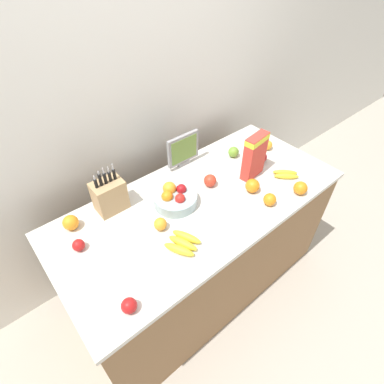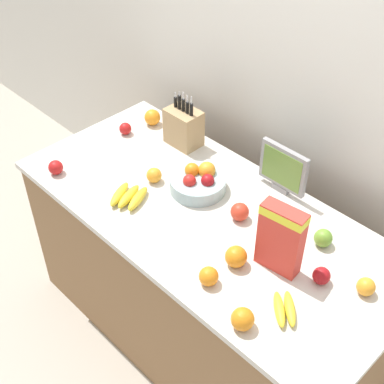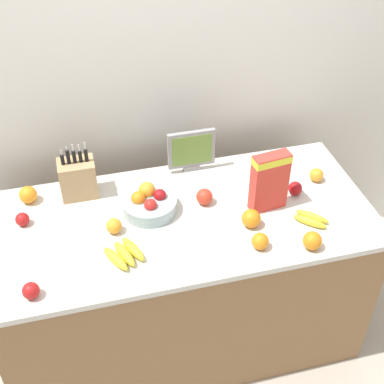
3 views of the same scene
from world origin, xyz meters
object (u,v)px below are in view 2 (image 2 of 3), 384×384
object	(u,v)px
orange_near_bowl	(152,117)
orange_front_center	(154,175)
knife_block	(184,127)
orange_mid_right	(236,257)
fruit_bowl	(198,181)
orange_front_left	(209,276)
apple_leftmost	(56,167)
apple_near_bananas	(323,238)
apple_by_knife_block	(321,276)
apple_rear	(125,129)
small_monitor	(283,169)
banana_bunch_left	(285,309)
banana_bunch_right	(129,196)
cereal_box	(281,237)
apple_rightmost	(240,212)
orange_mid_left	(366,287)
orange_by_cereal	(243,319)

from	to	relation	value
orange_near_bowl	orange_front_center	bearing A→B (deg)	-40.40
knife_block	orange_mid_right	bearing A→B (deg)	-30.00
knife_block	orange_near_bowl	bearing A→B (deg)	179.23
fruit_bowl	orange_front_left	world-z (taller)	fruit_bowl
apple_leftmost	apple_near_bananas	xyz separation A→B (m)	(1.18, 0.52, 0.00)
apple_by_knife_block	apple_rear	xyz separation A→B (m)	(-1.32, 0.10, -0.00)
small_monitor	banana_bunch_left	size ratio (longest dim) A/B	1.47
banana_bunch_right	apple_rear	size ratio (longest dim) A/B	3.29
orange_near_bowl	cereal_box	bearing A→B (deg)	-16.22
fruit_bowl	apple_by_knife_block	bearing A→B (deg)	-4.65
small_monitor	apple_leftmost	xyz separation A→B (m)	(-0.84, -0.67, -0.09)
banana_bunch_right	fruit_bowl	bearing A→B (deg)	59.74
cereal_box	apple_rightmost	world-z (taller)	cereal_box
orange_mid_left	orange_near_bowl	world-z (taller)	orange_near_bowl
banana_bunch_left	apple_rightmost	size ratio (longest dim) A/B	2.08
fruit_bowl	banana_bunch_right	xyz separation A→B (m)	(-0.16, -0.28, -0.02)
banana_bunch_right	cereal_box	bearing A→B (deg)	13.01
small_monitor	apple_near_bananas	size ratio (longest dim) A/B	3.21
apple_near_bananas	orange_front_center	xyz separation A→B (m)	(-0.80, -0.22, -0.00)
fruit_bowl	orange_mid_right	xyz separation A→B (m)	(0.44, -0.23, 0.00)
banana_bunch_right	apple_rear	world-z (taller)	apple_rear
knife_block	orange_front_left	bearing A→B (deg)	-38.02
knife_block	apple_rightmost	xyz separation A→B (m)	(0.58, -0.22, -0.06)
apple_rear	orange_front_center	distance (m)	0.43
orange_by_cereal	apple_rightmost	bearing A→B (deg)	132.58
orange_mid_left	orange_front_left	size ratio (longest dim) A/B	0.92
cereal_box	banana_bunch_right	distance (m)	0.75
apple_leftmost	small_monitor	bearing A→B (deg)	38.60
cereal_box	orange_front_left	xyz separation A→B (m)	(-0.13, -0.26, -0.13)
orange_mid_left	orange_mid_right	world-z (taller)	orange_mid_right
orange_mid_left	banana_bunch_right	bearing A→B (deg)	-164.04
orange_near_bowl	orange_front_left	xyz separation A→B (m)	(0.99, -0.58, -0.00)
apple_near_bananas	orange_front_left	world-z (taller)	same
banana_bunch_left	apple_leftmost	distance (m)	1.29
small_monitor	orange_mid_left	xyz separation A→B (m)	(0.60, -0.25, -0.09)
orange_near_bowl	apple_near_bananas	bearing A→B (deg)	-4.77
small_monitor	knife_block	bearing A→B (deg)	-174.51
knife_block	orange_front_left	distance (m)	0.94
apple_by_knife_block	banana_bunch_right	bearing A→B (deg)	-165.93
banana_bunch_left	apple_rear	size ratio (longest dim) A/B	2.61
apple_rightmost	orange_mid_right	distance (m)	0.27
fruit_bowl	orange_mid_left	distance (m)	0.87
apple_rear	orange_front_left	size ratio (longest dim) A/B	0.83
apple_rear	orange_front_center	world-z (taller)	orange_front_center
banana_bunch_right	orange_mid_left	size ratio (longest dim) A/B	2.97
banana_bunch_right	apple_by_knife_block	world-z (taller)	apple_by_knife_block
apple_by_knife_block	apple_near_bananas	bearing A→B (deg)	123.20
orange_near_bowl	orange_by_cereal	world-z (taller)	orange_near_bowl
fruit_bowl	apple_rightmost	distance (m)	0.27
banana_bunch_left	apple_leftmost	bearing A→B (deg)	-174.06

